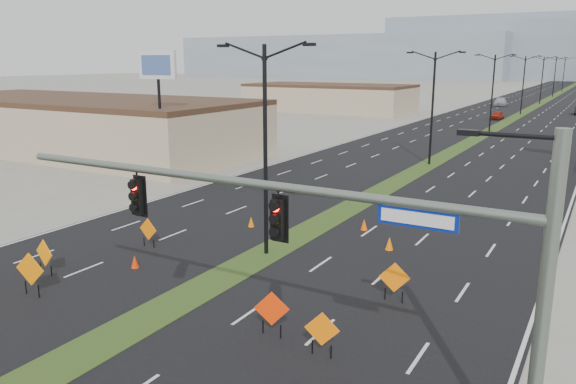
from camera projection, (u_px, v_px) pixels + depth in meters
The scene contains 28 objects.
ground at pixel (62, 366), 17.47m from camera, with size 600.00×600.00×0.00m, color gray.
road_surface at pixel (524, 113), 101.83m from camera, with size 25.00×400.00×0.02m, color black.
median_strip at pixel (524, 113), 101.83m from camera, with size 2.00×400.00×0.04m, color #364C1B.
building_sw_near at pixel (76, 126), 59.21m from camera, with size 40.00×16.00×5.00m, color #C3A98B.
building_sw_far at pixel (329, 99), 104.20m from camera, with size 30.00×14.00×4.50m, color #C3A98B.
mesa_west at pixel (340, 57), 309.43m from camera, with size 180.00×50.00×22.00m, color gray.
mesa_backdrop at pixel (526, 47), 298.31m from camera, with size 140.00×50.00×32.00m, color gray.
signal_mast at pixel (343, 246), 13.90m from camera, with size 16.30×0.60×8.00m.
streetlight_0 at pixel (265, 145), 26.35m from camera, with size 5.15×0.24×10.02m.
streetlight_1 at pixel (433, 105), 49.97m from camera, with size 5.15×0.24×10.02m.
streetlight_2 at pixel (493, 90), 73.59m from camera, with size 5.15×0.24×10.02m.
streetlight_3 at pixel (523, 83), 97.21m from camera, with size 5.15×0.24×10.02m.
streetlight_4 at pixel (542, 79), 120.83m from camera, with size 5.15×0.24×10.02m.
streetlight_5 at pixel (555, 76), 144.45m from camera, with size 5.15×0.24×10.02m.
streetlight_6 at pixel (564, 73), 168.07m from camera, with size 5.15×0.24×10.02m.
car_left at pixel (497, 115), 90.04m from camera, with size 1.57×3.90×1.33m, color maroon.
car_far at pixel (500, 102), 116.74m from camera, with size 2.30×5.65×1.64m, color #A9AFB3.
construction_sign_0 at pixel (44, 254), 24.67m from camera, with size 1.23×0.20×1.65m.
construction_sign_1 at pixel (30, 271), 22.42m from camera, with size 1.37×0.28×1.84m.
construction_sign_2 at pixel (148, 230), 28.40m from camera, with size 1.14×0.09×1.52m.
construction_sign_3 at pixel (322, 331), 17.85m from camera, with size 1.12×0.32×1.53m.
construction_sign_4 at pixel (272, 310), 19.15m from camera, with size 1.15×0.51×1.64m.
construction_sign_5 at pixel (394, 279), 21.93m from camera, with size 1.17×0.42×1.62m.
cone_0 at pixel (135, 262), 25.64m from camera, with size 0.37×0.37×0.62m, color red.
cone_1 at pixel (389, 244), 28.07m from camera, with size 0.41×0.41×0.69m, color #FF6E05.
cone_2 at pixel (364, 225), 31.37m from camera, with size 0.39×0.39×0.65m, color #F45505.
cone_3 at pixel (251, 222), 31.97m from camera, with size 0.37×0.37×0.61m, color orange.
pole_sign_west at pixel (158, 74), 44.45m from camera, with size 3.28×0.88×10.01m.
Camera 1 is at (13.98, -10.14, 9.29)m, focal length 35.00 mm.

